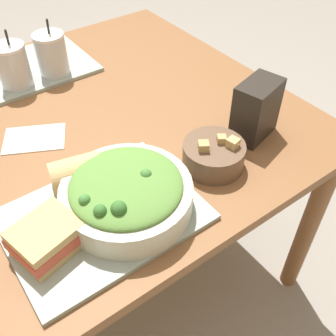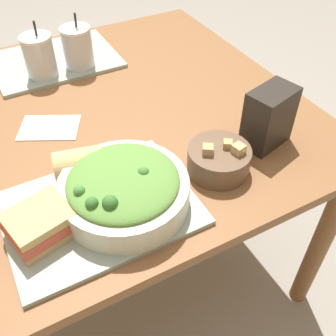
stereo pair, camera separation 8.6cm
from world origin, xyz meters
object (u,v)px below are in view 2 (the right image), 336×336
(salad_bowl, at_px, (124,189))
(soup_bowl, at_px, (219,159))
(sandwich_near, at_px, (41,224))
(drink_cup_red, at_px, (78,48))
(chip_bag, at_px, (269,118))
(baguette_near, at_px, (81,164))
(drink_cup_dark, at_px, (40,57))
(napkin_folded, at_px, (49,127))

(salad_bowl, relative_size, soup_bowl, 1.86)
(salad_bowl, relative_size, sandwich_near, 1.87)
(drink_cup_red, relative_size, chip_bag, 1.12)
(drink_cup_red, distance_m, chip_bag, 0.66)
(baguette_near, distance_m, chip_bag, 0.48)
(salad_bowl, distance_m, drink_cup_dark, 0.62)
(soup_bowl, distance_m, drink_cup_red, 0.64)
(soup_bowl, xyz_separation_m, drink_cup_red, (-0.13, 0.62, 0.04))
(baguette_near, relative_size, drink_cup_red, 0.72)
(drink_cup_dark, bearing_deg, sandwich_near, -105.35)
(baguette_near, height_order, napkin_folded, baguette_near)
(drink_cup_dark, xyz_separation_m, napkin_folded, (-0.06, -0.26, -0.07))
(sandwich_near, xyz_separation_m, drink_cup_red, (0.30, 0.62, 0.03))
(chip_bag, height_order, napkin_folded, chip_bag)
(drink_cup_dark, relative_size, chip_bag, 1.13)
(drink_cup_dark, relative_size, drink_cup_red, 1.00)
(soup_bowl, height_order, drink_cup_red, drink_cup_red)
(chip_bag, bearing_deg, baguette_near, 154.47)
(drink_cup_dark, relative_size, napkin_folded, 0.92)
(baguette_near, height_order, drink_cup_red, drink_cup_red)
(sandwich_near, height_order, chip_bag, chip_bag)
(napkin_folded, bearing_deg, drink_cup_dark, 77.00)
(salad_bowl, distance_m, drink_cup_red, 0.63)
(soup_bowl, distance_m, drink_cup_dark, 0.68)
(salad_bowl, xyz_separation_m, drink_cup_red, (0.11, 0.62, 0.02))
(drink_cup_dark, xyz_separation_m, drink_cup_red, (0.12, 0.00, -0.00))
(salad_bowl, bearing_deg, drink_cup_dark, 90.98)
(sandwich_near, xyz_separation_m, baguette_near, (0.13, 0.12, 0.01))
(drink_cup_red, bearing_deg, sandwich_near, -115.34)
(baguette_near, distance_m, drink_cup_red, 0.53)
(salad_bowl, relative_size, chip_bag, 1.80)
(soup_bowl, relative_size, drink_cup_red, 0.86)
(baguette_near, bearing_deg, sandwich_near, 146.57)
(baguette_near, distance_m, drink_cup_dark, 0.50)
(drink_cup_dark, xyz_separation_m, chip_bag, (0.42, -0.59, 0.01))
(salad_bowl, bearing_deg, baguette_near, 114.13)
(sandwich_near, xyz_separation_m, drink_cup_dark, (0.17, 0.62, 0.03))
(chip_bag, bearing_deg, drink_cup_dark, 110.92)
(chip_bag, bearing_deg, sandwich_near, 168.39)
(baguette_near, bearing_deg, napkin_folded, 16.67)
(chip_bag, bearing_deg, drink_cup_red, 102.17)
(chip_bag, relative_size, napkin_folded, 0.82)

